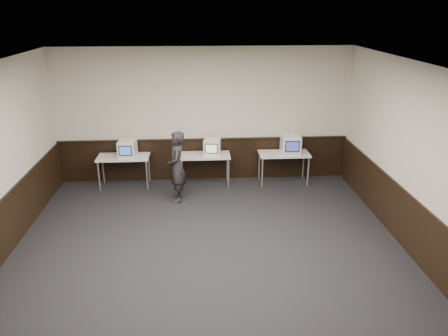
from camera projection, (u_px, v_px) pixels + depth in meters
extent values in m
plane|color=black|center=(210.00, 267.00, 7.20)|extent=(8.00, 8.00, 0.00)
plane|color=white|center=(208.00, 71.00, 6.08)|extent=(8.00, 8.00, 0.00)
plane|color=beige|center=(204.00, 115.00, 10.38)|extent=(7.00, 0.00, 7.00)
plane|color=beige|center=(432.00, 172.00, 6.85)|extent=(0.00, 8.00, 8.00)
cube|color=black|center=(204.00, 159.00, 10.74)|extent=(6.98, 0.04, 1.00)
cube|color=black|center=(419.00, 234.00, 7.23)|extent=(0.04, 7.98, 1.00)
cube|color=black|center=(204.00, 139.00, 10.54)|extent=(6.98, 0.06, 0.04)
cube|color=silver|center=(123.00, 157.00, 10.19)|extent=(1.20, 0.60, 0.04)
cylinder|color=#999999|center=(99.00, 177.00, 10.06)|extent=(0.04, 0.04, 0.71)
cylinder|color=#999999|center=(147.00, 175.00, 10.12)|extent=(0.04, 0.04, 0.71)
cylinder|color=#999999|center=(103.00, 169.00, 10.52)|extent=(0.04, 0.04, 0.71)
cylinder|color=#999999|center=(149.00, 168.00, 10.59)|extent=(0.04, 0.04, 0.71)
cube|color=silver|center=(205.00, 155.00, 10.31)|extent=(1.20, 0.60, 0.04)
cylinder|color=#999999|center=(181.00, 175.00, 10.17)|extent=(0.04, 0.04, 0.71)
cylinder|color=#999999|center=(228.00, 173.00, 10.24)|extent=(0.04, 0.04, 0.71)
cylinder|color=#999999|center=(182.00, 167.00, 10.64)|extent=(0.04, 0.04, 0.71)
cylinder|color=#999999|center=(227.00, 166.00, 10.70)|extent=(0.04, 0.04, 0.71)
cube|color=silver|center=(284.00, 154.00, 10.42)|extent=(1.20, 0.60, 0.04)
cylinder|color=#999999|center=(262.00, 173.00, 10.29)|extent=(0.04, 0.04, 0.71)
cylinder|color=#999999|center=(308.00, 172.00, 10.35)|extent=(0.04, 0.04, 0.71)
cylinder|color=#999999|center=(259.00, 165.00, 10.75)|extent=(0.04, 0.04, 0.71)
cylinder|color=#999999|center=(303.00, 164.00, 10.82)|extent=(0.04, 0.04, 0.71)
cube|color=white|center=(127.00, 149.00, 10.08)|extent=(0.43, 0.44, 0.39)
cube|color=black|center=(125.00, 151.00, 9.88)|extent=(0.30, 0.04, 0.24)
cube|color=#3C6CB3|center=(125.00, 151.00, 9.87)|extent=(0.26, 0.02, 0.20)
cube|color=white|center=(212.00, 147.00, 10.24)|extent=(0.44, 0.45, 0.38)
cube|color=black|center=(211.00, 149.00, 10.05)|extent=(0.29, 0.06, 0.23)
cube|color=beige|center=(211.00, 149.00, 10.04)|extent=(0.25, 0.04, 0.19)
cube|color=white|center=(291.00, 144.00, 10.31)|extent=(0.46, 0.48, 0.44)
cube|color=black|center=(292.00, 147.00, 10.08)|extent=(0.33, 0.03, 0.27)
cube|color=#3A45AD|center=(292.00, 147.00, 10.07)|extent=(0.29, 0.01, 0.22)
imported|color=#232126|center=(177.00, 167.00, 9.41)|extent=(0.39, 0.58, 1.58)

